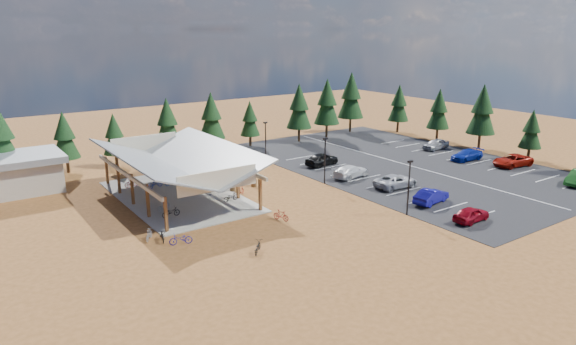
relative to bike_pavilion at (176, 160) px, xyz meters
The scene contains 45 objects.
ground 12.79m from the bike_pavilion, 34.99° to the right, with size 140.00×140.00×0.00m, color brown.
asphalt_lot 29.03m from the bike_pavilion, ahead, with size 27.00×44.00×0.04m, color black.
concrete_pad 3.77m from the bike_pavilion, 90.00° to the left, with size 10.60×18.60×0.10m, color gray.
bike_pavilion is the anchor object (origin of this frame).
outbuilding 17.89m from the bike_pavilion, 141.84° to the left, with size 11.00×7.00×3.90m.
lamp_post_0 22.69m from the bike_pavilion, 48.58° to the right, with size 0.50×0.25×5.14m.
lamp_post_1 15.83m from the bike_pavilion, 18.43° to the right, with size 0.50×0.25×5.14m.
lamp_post_2 16.57m from the bike_pavilion, 25.02° to the left, with size 0.50×0.25×5.14m.
trash_bin_0 6.56m from the bike_pavilion, 18.06° to the right, with size 0.60×0.60×0.90m, color #51391C.
trash_bin_1 8.89m from the bike_pavilion, 10.08° to the right, with size 0.60×0.60×0.90m, color #51391C.
pine_1 17.40m from the bike_pavilion, 113.83° to the left, with size 3.14×3.14×7.31m.
pine_2 15.51m from the bike_pavilion, 95.35° to the left, with size 2.85×2.85×6.64m.
pine_3 16.72m from the bike_pavilion, 70.65° to the left, with size 3.42×3.42×7.96m.
pine_4 19.28m from the bike_pavilion, 52.80° to the left, with size 3.58×3.58×8.33m.
pine_5 24.01m from the bike_pavilion, 41.43° to the left, with size 2.83×2.83×6.60m.
pine_6 29.33m from the bike_pavilion, 29.24° to the left, with size 3.75×3.75×8.74m.
pine_7 34.04m from the bike_pavilion, 24.81° to the left, with size 3.95×3.95×9.19m.
pine_8 40.39m from the bike_pavilion, 23.05° to the left, with size 4.21×4.21×9.81m.
pine_10 45.05m from the bike_pavilion, 15.07° to the right, with size 2.83×2.83×6.60m.
pine_11 43.96m from the bike_pavilion, ahead, with size 3.94×3.94×9.18m.
pine_12 43.47m from the bike_pavilion, ahead, with size 3.38×3.38×7.88m.
pine_13 44.76m from the bike_pavilion, 14.38° to the left, with size 3.36×3.36×7.83m.
bike_0 6.98m from the bike_pavilion, 119.00° to the right, with size 0.59×1.70×0.89m, color black.
bike_1 5.53m from the bike_pavilion, 129.73° to the right, with size 0.42×1.49×0.90m, color #92939B.
bike_2 5.10m from the bike_pavilion, 103.52° to the left, with size 0.67×1.92×1.01m, color navy.
bike_3 7.11m from the bike_pavilion, 117.24° to the left, with size 0.44×1.55×0.93m, color maroon.
bike_4 6.66m from the bike_pavilion, 52.52° to the right, with size 0.57×1.65×0.86m, color black.
bike_5 4.86m from the bike_pavilion, 28.30° to the right, with size 0.51×1.79×1.08m, color gray.
bike_6 5.14m from the bike_pavilion, 75.65° to the left, with size 0.67×1.92×1.01m, color navy.
bike_7 6.98m from the bike_pavilion, 78.80° to the left, with size 0.49×1.72×1.03m, color maroon.
bike_8 11.85m from the bike_pavilion, 119.31° to the right, with size 0.60×1.72×0.90m, color black.
bike_9 11.63m from the bike_pavilion, 125.01° to the right, with size 0.43×1.53×0.92m, color gray.
bike_10 12.80m from the bike_pavilion, 112.17° to the right, with size 0.63×1.82×0.95m, color #0E0E87.
bike_11 12.96m from the bike_pavilion, 67.59° to the right, with size 0.46×1.61×0.97m, color maroon.
bike_12 16.58m from the bike_pavilion, 91.85° to the right, with size 0.62×1.77×0.93m, color black.
bike_15 7.19m from the bike_pavilion, 31.52° to the right, with size 0.43×1.52×0.92m, color maroon.
bike_16 6.62m from the bike_pavilion, ahead, with size 0.60×1.73×0.91m, color black.
car_0 28.35m from the bike_pavilion, 49.40° to the right, with size 1.56×3.88×1.32m, color maroon.
car_1 25.35m from the bike_pavilion, 39.73° to the right, with size 1.51×4.33×1.43m, color navy.
car_2 23.09m from the bike_pavilion, 27.27° to the right, with size 2.32×5.04×1.40m, color #A5A7AD.
car_3 19.81m from the bike_pavilion, 14.24° to the right, with size 1.98×4.86×1.41m, color white.
car_4 19.84m from the bike_pavilion, ahead, with size 1.87×4.66×1.59m, color black.
car_6 40.74m from the bike_pavilion, 17.97° to the right, with size 2.43×5.27×1.47m, color #931307.
car_7 37.45m from the bike_pavilion, 11.46° to the right, with size 1.93×4.74×1.38m, color #0B1F91.
car_8 38.44m from the bike_pavilion, ahead, with size 1.74×4.33×1.48m, color #94969C.
Camera 1 is at (-29.12, -39.96, 16.37)m, focal length 32.00 mm.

